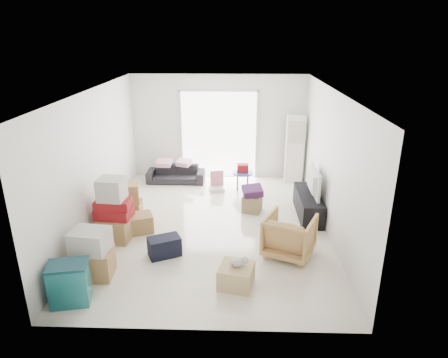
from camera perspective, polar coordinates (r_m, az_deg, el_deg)
room_shell at (r=7.61m, az=-1.73°, el=2.38°), size 4.98×6.48×3.18m
sliding_door at (r=10.50m, az=-0.75°, el=6.84°), size 2.10×0.04×2.33m
ac_tower at (r=10.38m, az=10.03°, el=4.25°), size 0.45×0.30×1.75m
tv_console at (r=8.66m, az=11.93°, el=-3.60°), size 0.44×1.46×0.49m
television at (r=8.55m, az=12.08°, el=-1.71°), size 0.57×0.99×0.13m
sofa at (r=10.42m, az=-6.90°, el=1.11°), size 1.49×0.45×0.58m
pillow_left at (r=10.35m, az=-8.62°, el=2.89°), size 0.36×0.29×0.11m
pillow_right at (r=10.31m, az=-5.76°, el=3.02°), size 0.46×0.42×0.13m
armchair at (r=7.06m, az=9.35°, el=-7.71°), size 1.03×1.00×0.81m
storage_bins at (r=6.28m, az=-21.21°, el=-13.72°), size 0.62×0.49×0.64m
box_stack_a at (r=6.74m, az=-18.33°, el=-10.21°), size 0.63×0.54×0.81m
box_stack_b at (r=7.72m, az=-15.43°, el=-4.69°), size 0.69×0.65×1.21m
box_stack_c at (r=8.51m, az=-13.55°, el=-3.18°), size 0.55×0.55×0.79m
loose_box at (r=8.02m, az=-11.71°, el=-6.15°), size 0.54×0.54×0.35m
duffel_bag at (r=7.13m, az=-8.51°, el=-9.51°), size 0.63×0.53×0.35m
ottoman at (r=8.70m, az=4.04°, el=-3.48°), size 0.47×0.47×0.38m
blanket at (r=8.60m, az=4.08°, el=-1.90°), size 0.47×0.47×0.14m
kids_table at (r=9.84m, az=2.69°, el=1.10°), size 0.51×0.51×0.64m
toy_walker at (r=9.87m, az=-1.04°, el=-0.84°), size 0.41×0.37×0.47m
wood_crate at (r=6.31m, az=1.76°, el=-13.63°), size 0.60×0.60×0.34m
plush_bunny at (r=6.19m, az=2.10°, el=-11.79°), size 0.29×0.16×0.15m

